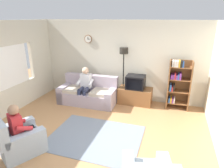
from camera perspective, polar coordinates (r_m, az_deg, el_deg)
The scene contains 11 objects.
ground_plane at distance 5.01m, azimuth -5.84°, elevation -14.92°, with size 12.00×12.00×0.00m, color #B27F51.
back_wall_assembly at distance 6.82m, azimuth 2.70°, elevation 6.87°, with size 6.20×0.17×2.70m.
couch at distance 6.68m, azimuth -6.95°, elevation -2.87°, with size 1.91×0.91×0.90m.
tv_stand at distance 6.63m, azimuth 6.74°, elevation -3.40°, with size 1.10×0.56×0.54m.
tv at distance 6.44m, azimuth 6.86°, elevation 0.56°, with size 0.60×0.49×0.44m.
bookshelf at distance 6.41m, azimuth 18.63°, elevation 0.44°, with size 0.68×0.36×1.56m.
floor_lamp at distance 6.47m, azimuth 3.42°, elevation 7.07°, with size 0.28×0.28×1.85m.
armchair_near_window at distance 4.79m, azimuth -25.54°, elevation -14.57°, with size 1.13×1.16×0.90m.
area_rug at distance 4.96m, azimuth -4.89°, elevation -15.18°, with size 2.20×1.70×0.01m, color slate.
person_on_couch at distance 6.47m, azimuth -7.93°, elevation 0.01°, with size 0.52×0.54×1.24m.
person_in_left_armchair at distance 4.65m, azimuth -25.05°, elevation -11.00°, with size 0.61×0.63×1.12m.
Camera 1 is at (1.73, -3.78, 2.80)m, focal length 31.37 mm.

